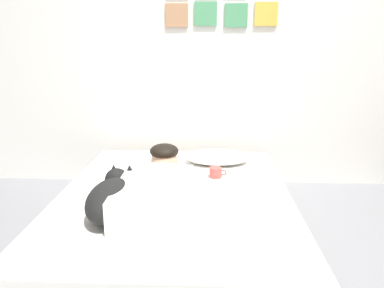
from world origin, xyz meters
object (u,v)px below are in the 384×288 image
(bed, at_px, (175,218))
(pillow, at_px, (217,157))
(dog, at_px, (112,197))
(coffee_cup, at_px, (216,172))
(person_lying, at_px, (158,185))
(cell_phone, at_px, (128,203))

(bed, bearing_deg, pillow, 65.34)
(dog, relative_size, coffee_cup, 4.60)
(person_lying, relative_size, cell_phone, 6.57)
(pillow, relative_size, dog, 0.90)
(bed, relative_size, dog, 3.48)
(pillow, distance_m, person_lying, 0.87)
(dog, distance_m, cell_phone, 0.18)
(person_lying, xyz_separation_m, dog, (-0.24, -0.18, -0.00))
(bed, relative_size, person_lying, 2.17)
(bed, height_order, cell_phone, cell_phone)
(dog, height_order, cell_phone, dog)
(person_lying, height_order, cell_phone, person_lying)
(dog, bearing_deg, cell_phone, 68.03)
(person_lying, bearing_deg, bed, 58.60)
(bed, bearing_deg, person_lying, -121.40)
(cell_phone, bearing_deg, bed, 34.67)
(pillow, distance_m, coffee_cup, 0.33)
(bed, xyz_separation_m, dog, (-0.33, -0.33, 0.29))
(dog, bearing_deg, pillow, 57.29)
(coffee_cup, bearing_deg, dog, -133.70)
(person_lying, height_order, coffee_cup, person_lying)
(pillow, bearing_deg, bed, -114.66)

